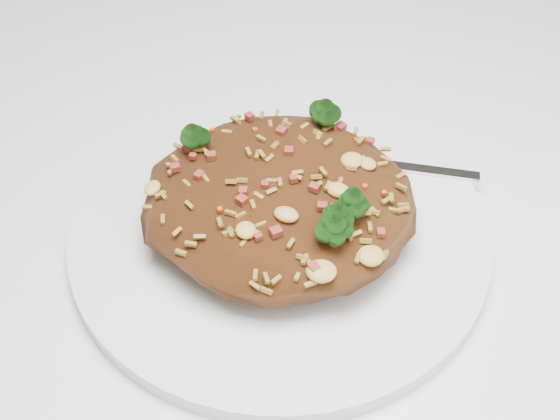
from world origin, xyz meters
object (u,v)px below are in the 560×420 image
Objects in this scene: dining_table at (353,245)px; fork at (382,164)px; plate at (280,231)px; fried_rice at (281,193)px.

dining_table is 0.11m from fork.
fried_rice reaches higher than plate.
fried_rice reaches higher than dining_table.
fried_rice is at bearing -131.16° from fork.
fried_rice is 0.10m from fork.
fried_rice reaches higher than fork.
fork is (0.01, -0.01, 0.11)m from dining_table.
plate is 0.04m from fried_rice.
plate is 1.59× the size of fried_rice.
fork reaches higher than dining_table.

